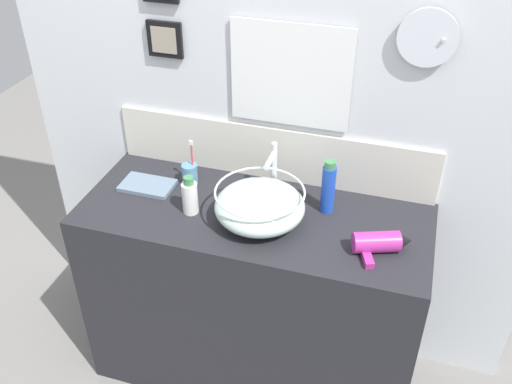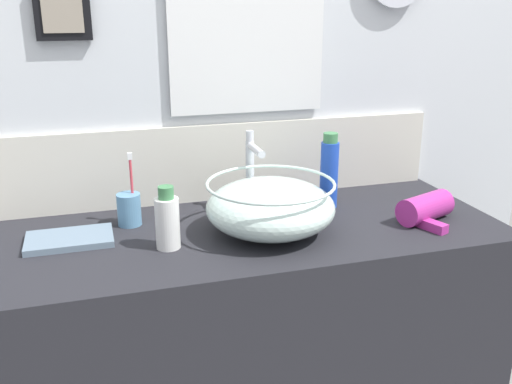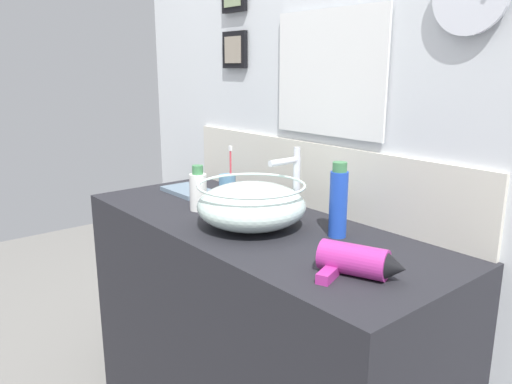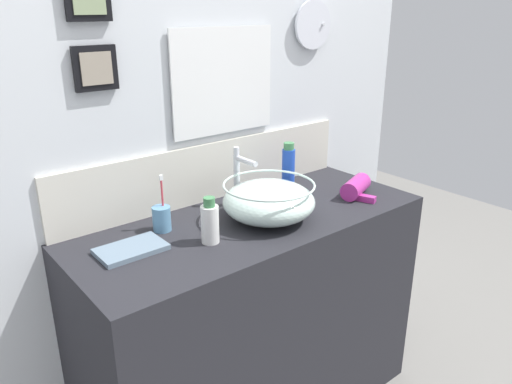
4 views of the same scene
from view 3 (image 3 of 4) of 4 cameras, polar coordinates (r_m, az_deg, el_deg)
The scene contains 9 objects.
vanity_counter at distance 1.75m, azimuth -0.25°, elevation -17.13°, with size 1.32×0.53×0.87m, color #232328.
back_panel at distance 1.71m, azimuth 7.45°, elevation 8.34°, with size 2.12×0.10×2.35m.
glass_bowl_sink at distance 1.50m, azimuth -0.52°, elevation -1.48°, with size 0.33×0.33×0.14m.
faucet at distance 1.60m, azimuth 4.26°, elevation 1.68°, with size 0.02×0.13×0.23m.
hair_drier at distance 1.19m, azimuth 11.63°, elevation -7.81°, with size 0.21×0.18×0.07m.
toothbrush_cup at distance 1.86m, azimuth -3.28°, elevation 0.74°, with size 0.06×0.06×0.19m.
lotion_bottle at distance 1.70m, azimuth -6.63°, elevation 0.20°, with size 0.06×0.06×0.15m.
shampoo_bottle at distance 1.43m, azimuth 9.40°, elevation -1.08°, with size 0.05×0.05×0.22m.
hand_towel at distance 1.95m, azimuth -7.76°, elevation 0.16°, with size 0.21×0.13×0.02m, color slate.
Camera 3 is at (1.16, -0.95, 1.34)m, focal length 35.00 mm.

